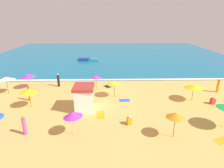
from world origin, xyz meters
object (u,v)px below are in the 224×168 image
Objects in this scene: beach_umbrella_4 at (73,115)px; beachgoer_2 at (218,86)px; beach_umbrella_3 at (96,77)px; beach_umbrella_6 at (6,78)px; beach_umbrella_0 at (114,83)px; small_boat_0 at (84,59)px; beachgoer_4 at (58,80)px; beach_umbrella_7 at (176,115)px; beachgoer_1 at (24,126)px; beachgoer_3 at (213,101)px; lifeguard_cabana at (84,97)px; beach_umbrella_9 at (28,76)px; beachgoer_5 at (29,93)px; beachgoer_0 at (129,121)px; beach_umbrella_1 at (29,91)px; small_boat_1 at (91,60)px; beach_umbrella_5 at (194,87)px.

beach_umbrella_4 is 1.22× the size of beachgoer_2.
beach_umbrella_6 is (-11.45, -1.26, 0.26)m from beach_umbrella_3.
small_boat_0 is at bearing 106.62° from beach_umbrella_0.
beach_umbrella_6 reaches higher than beach_umbrella_3.
small_boat_0 is at bearing 94.84° from beach_umbrella_4.
beach_umbrella_4 is 1.14× the size of beachgoer_4.
beach_umbrella_7 is 12.61m from beachgoer_1.
beach_umbrella_6 reaches higher than beachgoer_3.
lifeguard_cabana reaches higher than beachgoer_4.
beachgoer_5 is (1.73, -4.27, -0.89)m from beach_umbrella_9.
beachgoer_0 is 9.18m from beachgoer_1.
beach_umbrella_4 is 14.05m from beach_umbrella_9.
beachgoer_3 is (10.11, 4.17, -0.01)m from beachgoer_0.
beach_umbrella_9 reaches higher than beachgoer_3.
beach_umbrella_1 is at bearing -170.53° from beachgoer_2.
beachgoer_5 is (-2.28, -4.87, -0.02)m from beachgoer_4.
beachgoer_0 is (10.59, -3.84, -1.52)m from beach_umbrella_1.
beach_umbrella_3 is at bearing 175.04° from beachgoer_2.
beach_umbrella_3 is 9.92m from beachgoer_0.
beachgoer_1 is 7.37m from beachgoer_5.
small_boat_1 is at bearing 78.37° from beach_umbrella_1.
small_boat_1 is at bearing 67.01° from beach_umbrella_9.
lifeguard_cabana is 0.77× the size of small_boat_1.
beachgoer_4 is (-4.21, 12.00, -1.00)m from beach_umbrella_4.
beachgoer_4 is (-21.73, 2.74, 0.08)m from beachgoer_2.
beach_umbrella_5 is 23.35m from beach_umbrella_6.
lifeguard_cabana is 0.98× the size of small_boat_0.
beachgoer_0 is at bearing 17.46° from beach_umbrella_4.
beachgoer_4 is at bearing 166.36° from beach_umbrella_3.
beachgoer_4 is 0.70× the size of small_boat_0.
beach_umbrella_0 is 1.10× the size of beachgoer_4.
small_boat_1 is (-2.23, 17.88, -1.50)m from beach_umbrella_3.
beachgoer_4 is 16.87m from small_boat_1.
beach_umbrella_5 is 2.62m from beachgoer_3.
small_boat_0 is at bearing 101.66° from beach_umbrella_3.
small_boat_1 is at bearing 124.92° from beachgoer_3.
beach_umbrella_1 is at bearing -142.92° from beach_umbrella_3.
beach_umbrella_5 is at bearing 32.45° from beachgoer_0.
beachgoer_2 is (12.64, 7.72, 0.47)m from beachgoer_0.
beach_umbrella_5 is at bearing -54.83° from small_boat_0.
beachgoer_5 is (-24.01, -2.12, 0.06)m from beachgoer_2.
lifeguard_cabana is 11.52m from beach_umbrella_6.
beach_umbrella_6 is at bearing -156.47° from beachgoer_4.
beach_umbrella_7 is at bearing -28.22° from beach_umbrella_6.
beach_umbrella_9 is 1.60× the size of beachgoer_1.
beach_umbrella_9 is at bearing 164.46° from beach_umbrella_0.
beach_umbrella_7 is 1.24× the size of beachgoer_5.
beach_umbrella_7 reaches higher than small_boat_0.
beachgoer_3 is at bearing -125.48° from beachgoer_2.
beach_umbrella_6 is 20.81m from small_boat_0.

